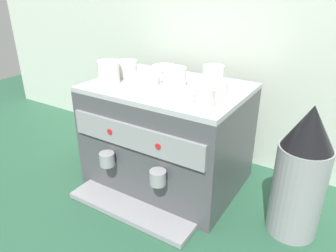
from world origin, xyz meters
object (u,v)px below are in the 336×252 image
Objects in this scene: ceramic_cup_1 at (174,78)px; ceramic_cup_4 at (126,69)px; espresso_machine at (167,135)px; coffee_grinder at (301,174)px; ceramic_bowl_3 at (182,95)px; ceramic_bowl_2 at (215,88)px; ceramic_cup_2 at (205,97)px; ceramic_cup_0 at (213,74)px; milk_pitcher at (93,138)px; ceramic_bowl_1 at (144,80)px; ceramic_cup_3 at (109,71)px; ceramic_bowl_0 at (165,70)px.

ceramic_cup_1 is 0.24m from ceramic_cup_4.
coffee_grinder is (0.52, -0.03, 0.01)m from espresso_machine.
espresso_machine is 5.42× the size of ceramic_bowl_3.
ceramic_bowl_3 is (0.12, -0.11, 0.22)m from espresso_machine.
ceramic_cup_4 is at bearing 159.96° from ceramic_bowl_3.
ceramic_cup_2 is at bearing -77.87° from ceramic_bowl_2.
ceramic_bowl_3 is at bearing -169.36° from coffee_grinder.
milk_pitcher is (-0.57, -0.10, -0.38)m from ceramic_cup_0.
ceramic_bowl_1 reaches higher than milk_pitcher.
ceramic_cup_3 is at bearing 174.46° from ceramic_cup_2.
milk_pitcher is (-0.34, -0.11, -0.36)m from ceramic_bowl_0.
ceramic_cup_1 is 1.38× the size of ceramic_bowl_2.
ceramic_cup_0 reaches higher than ceramic_cup_4.
milk_pitcher is (-0.56, 0.12, -0.36)m from ceramic_bowl_3.
ceramic_cup_1 is 0.14m from ceramic_bowl_3.
ceramic_cup_1 is at bearing -14.87° from espresso_machine.
ceramic_cup_1 is (-0.10, -0.12, 0.00)m from ceramic_cup_0.
ceramic_cup_2 is 0.14m from ceramic_bowl_2.
ceramic_bowl_3 is at bearing 171.28° from ceramic_cup_2.
ceramic_cup_3 is at bearing -96.81° from ceramic_cup_4.
ceramic_bowl_1 is at bearing -172.02° from ceramic_bowl_2.
ceramic_cup_3 reaches higher than ceramic_bowl_3.
espresso_machine is 0.35m from ceramic_cup_2.
ceramic_bowl_1 is at bearing 159.25° from ceramic_bowl_3.
coffee_grinder is at bearing 3.63° from ceramic_cup_3.
coffee_grinder is (0.61, -0.16, -0.21)m from ceramic_bowl_0.
ceramic_cup_1 reaches higher than ceramic_cup_0.
ceramic_cup_4 is (0.01, 0.09, -0.01)m from ceramic_cup_3.
ceramic_cup_0 reaches higher than espresso_machine.
espresso_machine is at bearing 138.84° from ceramic_bowl_3.
ceramic_cup_3 is at bearing -176.37° from coffee_grinder.
ceramic_cup_2 is 0.67× the size of milk_pitcher.
ceramic_cup_0 is 1.06× the size of ceramic_cup_2.
ceramic_cup_0 is 0.16m from ceramic_cup_1.
ceramic_bowl_2 is at bearing 7.98° from ceramic_bowl_1.
ceramic_cup_4 is at bearing 176.41° from coffee_grinder.
ceramic_bowl_3 is 0.45m from coffee_grinder.
ceramic_cup_4 is 0.44m from milk_pitcher.
ceramic_cup_2 is (0.22, -0.12, 0.24)m from espresso_machine.
ceramic_bowl_0 is at bearing 165.17° from coffee_grinder.
ceramic_cup_1 is 0.27× the size of coffee_grinder.
ceramic_cup_3 is 0.26× the size of coffee_grinder.
ceramic_cup_1 is at bearing -128.42° from ceramic_cup_0.
ceramic_bowl_3 is (-0.06, -0.12, -0.01)m from ceramic_bowl_2.
ceramic_bowl_1 is (-0.12, -0.02, -0.02)m from ceramic_cup_1.
ceramic_bowl_3 is (0.22, -0.24, -0.00)m from ceramic_bowl_0.
ceramic_cup_0 is 0.25m from ceramic_cup_2.
ceramic_cup_2 is at bearing -8.72° from ceramic_bowl_3.
ceramic_bowl_1 is (-0.09, -0.03, 0.22)m from espresso_machine.
ceramic_bowl_1 is at bearing 162.76° from ceramic_cup_2.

